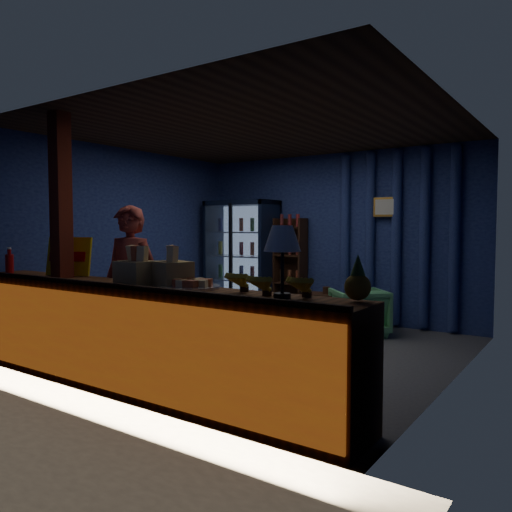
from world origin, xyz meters
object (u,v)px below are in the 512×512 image
(green_chair, at_px, (359,312))
(table_lamp, at_px, (282,241))
(shopkeeper, at_px, (130,286))
(pastry_tray, at_px, (190,286))

(green_chair, bearing_deg, table_lamp, 61.06)
(shopkeeper, distance_m, table_lamp, 2.27)
(shopkeeper, xyz_separation_m, table_lamp, (2.16, -0.49, 0.52))
(table_lamp, bearing_deg, green_chair, 103.52)
(green_chair, relative_size, table_lamp, 1.32)
(pastry_tray, height_order, table_lamp, table_lamp)
(shopkeeper, distance_m, green_chair, 3.16)
(green_chair, bearing_deg, shopkeeper, 21.46)
(shopkeeper, relative_size, table_lamp, 3.22)
(shopkeeper, bearing_deg, table_lamp, -25.13)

